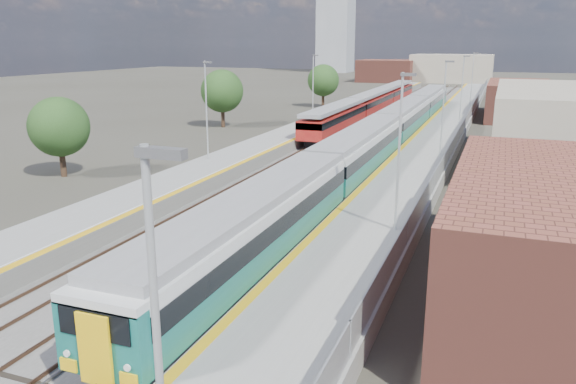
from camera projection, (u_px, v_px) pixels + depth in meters
The scene contains 11 objects.
ground at pixel (379, 146), 55.11m from camera, with size 320.00×320.00×0.00m, color #47443A.
ballast_bed at pixel (363, 140), 58.13m from camera, with size 10.50×155.00×0.06m, color #565451.
tracks at pixel (372, 138), 59.42m from camera, with size 8.96×160.00×0.17m.
platform_right at pixel (437, 140), 55.42m from camera, with size 4.70×155.00×8.52m.
platform_left at pixel (301, 132), 60.33m from camera, with size 4.30×155.00×8.52m.
buildings at pixel (383, 39), 138.64m from camera, with size 72.00×185.50×40.00m.
green_train at pixel (387, 131), 50.11m from camera, with size 2.81×78.32×3.10m.
red_train at pixel (372, 103), 75.77m from camera, with size 2.63×53.47×3.32m.
tree_a at pixel (59, 127), 41.57m from camera, with size 4.43×4.43×6.01m.
tree_b at pixel (222, 91), 66.46m from camera, with size 5.04×5.04×6.82m.
tree_c at pixel (323, 80), 87.43m from camera, with size 4.90×4.90×6.65m.
Camera 1 is at (10.90, -4.07, 9.79)m, focal length 35.00 mm.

